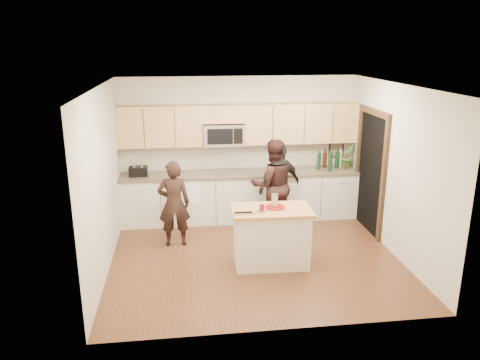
{
  "coord_description": "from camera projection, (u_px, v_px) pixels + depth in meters",
  "views": [
    {
      "loc": [
        -1.1,
        -6.75,
        3.31
      ],
      "look_at": [
        -0.18,
        0.35,
        1.19
      ],
      "focal_mm": 35.0,
      "sensor_mm": 36.0,
      "label": 1
    }
  ],
  "objects": [
    {
      "name": "box_grater",
      "position": [
        275.0,
        199.0,
        7.02
      ],
      "size": [
        0.1,
        0.06,
        0.25
      ],
      "color": "silver",
      "rests_on": "red_plate"
    },
    {
      "name": "dish_towel",
      "position": [
        191.0,
        184.0,
        8.58
      ],
      "size": [
        0.34,
        0.6,
        0.48
      ],
      "color": "white",
      "rests_on": "ground"
    },
    {
      "name": "framed_picture",
      "position": [
        336.0,
        148.0,
        9.26
      ],
      "size": [
        0.3,
        0.03,
        0.38
      ],
      "color": "black",
      "rests_on": "ground"
    },
    {
      "name": "red_plate",
      "position": [
        275.0,
        207.0,
        7.06
      ],
      "size": [
        0.31,
        0.31,
        0.02
      ],
      "primitive_type": "cylinder",
      "color": "maroon",
      "rests_on": "island"
    },
    {
      "name": "upper_cabinetry",
      "position": [
        241.0,
        123.0,
        8.72
      ],
      "size": [
        4.5,
        0.33,
        0.75
      ],
      "color": "tan",
      "rests_on": "ground"
    },
    {
      "name": "knife",
      "position": [
        257.0,
        211.0,
        6.85
      ],
      "size": [
        0.19,
        0.03,
        0.01
      ],
      "primitive_type": "cube",
      "rotation": [
        0.0,
        0.0,
        -0.03
      ],
      "color": "silver",
      "rests_on": "cutting_board"
    },
    {
      "name": "tongs",
      "position": [
        243.0,
        212.0,
        6.79
      ],
      "size": [
        0.26,
        0.04,
        0.02
      ],
      "primitive_type": "cube",
      "rotation": [
        0.0,
        0.0,
        -0.03
      ],
      "color": "black",
      "rests_on": "cutting_board"
    },
    {
      "name": "toaster",
      "position": [
        138.0,
        171.0,
        8.56
      ],
      "size": [
        0.33,
        0.22,
        0.18
      ],
      "color": "black",
      "rests_on": "back_cabinetry"
    },
    {
      "name": "woman_center",
      "position": [
        273.0,
        185.0,
        8.39
      ],
      "size": [
        0.86,
        0.7,
        1.68
      ],
      "primitive_type": "imported",
      "rotation": [
        0.0,
        0.0,
        3.22
      ],
      "color": "black",
      "rests_on": "ground"
    },
    {
      "name": "island",
      "position": [
        271.0,
        236.0,
        7.14
      ],
      "size": [
        1.22,
        0.74,
        0.9
      ],
      "rotation": [
        0.0,
        0.0,
        -0.03
      ],
      "color": "beige",
      "rests_on": "ground"
    },
    {
      "name": "woman_right",
      "position": [
        279.0,
        186.0,
        8.42
      ],
      "size": [
        1.02,
        0.84,
        1.62
      ],
      "primitive_type": "imported",
      "rotation": [
        0.0,
        0.0,
        3.71
      ],
      "color": "black",
      "rests_on": "ground"
    },
    {
      "name": "orchid",
      "position": [
        347.0,
        156.0,
        9.05
      ],
      "size": [
        0.34,
        0.34,
        0.49
      ],
      "primitive_type": "imported",
      "rotation": [
        0.0,
        0.0,
        0.85
      ],
      "color": "#407A31",
      "rests_on": "back_cabinetry"
    },
    {
      "name": "bottle_cluster",
      "position": [
        333.0,
        159.0,
        9.03
      ],
      "size": [
        0.59,
        0.35,
        0.42
      ],
      "color": "black",
      "rests_on": "back_cabinetry"
    },
    {
      "name": "floor",
      "position": [
        254.0,
        257.0,
        7.5
      ],
      "size": [
        4.5,
        4.5,
        0.0
      ],
      "primitive_type": "plane",
      "color": "#56331D",
      "rests_on": "ground"
    },
    {
      "name": "microwave",
      "position": [
        223.0,
        134.0,
        8.7
      ],
      "size": [
        0.76,
        0.41,
        0.4
      ],
      "color": "silver",
      "rests_on": "ground"
    },
    {
      "name": "drink_glass",
      "position": [
        262.0,
        208.0,
        6.9
      ],
      "size": [
        0.08,
        0.08,
        0.11
      ],
      "primitive_type": "cylinder",
      "color": "maroon",
      "rests_on": "island"
    },
    {
      "name": "room_shell",
      "position": [
        255.0,
        151.0,
        7.0
      ],
      "size": [
        4.52,
        4.02,
        2.71
      ],
      "color": "beige",
      "rests_on": "ground"
    },
    {
      "name": "doorway",
      "position": [
        371.0,
        168.0,
        8.3
      ],
      "size": [
        0.06,
        1.25,
        2.2
      ],
      "color": "black",
      "rests_on": "ground"
    },
    {
      "name": "woman_left",
      "position": [
        174.0,
        204.0,
        7.75
      ],
      "size": [
        0.54,
        0.36,
        1.46
      ],
      "primitive_type": "imported",
      "rotation": [
        0.0,
        0.0,
        3.17
      ],
      "color": "black",
      "rests_on": "ground"
    },
    {
      "name": "back_cabinetry",
      "position": [
        241.0,
        196.0,
        8.97
      ],
      "size": [
        4.5,
        0.66,
        0.94
      ],
      "color": "beige",
      "rests_on": "ground"
    },
    {
      "name": "cutting_board",
      "position": [
        244.0,
        212.0,
        6.85
      ],
      "size": [
        0.3,
        0.18,
        0.02
      ],
      "primitive_type": "cube",
      "rotation": [
        0.0,
        0.0,
        -0.03
      ],
      "color": "tan",
      "rests_on": "island"
    }
  ]
}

